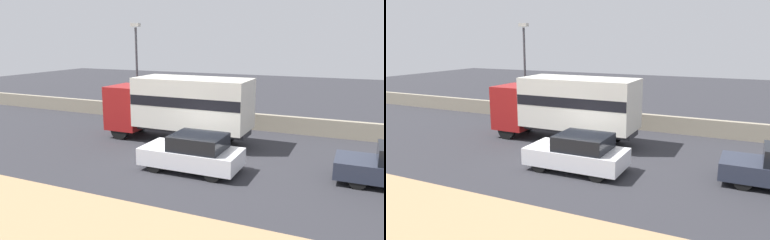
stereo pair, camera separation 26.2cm
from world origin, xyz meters
The scene contains 5 objects.
ground_plane centered at (0.00, 0.00, 0.00)m, with size 80.00×80.00×0.00m, color #2D2D33.
stone_wall_backdrop centered at (0.00, 7.17, 0.46)m, with size 60.00×0.35×0.93m.
street_lamp centered at (-6.69, 6.12, 3.54)m, with size 0.56×0.28×6.01m.
box_truck centered at (-2.26, 3.12, 1.88)m, with size 7.43×2.45×3.24m.
car_hatchback centered at (0.09, -0.57, 0.73)m, with size 3.90×1.88×1.48m.
Camera 2 is at (6.08, -13.26, 5.08)m, focal length 35.00 mm.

